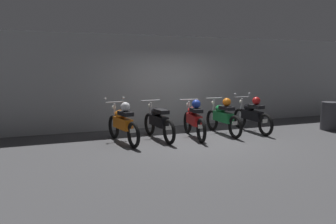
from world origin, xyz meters
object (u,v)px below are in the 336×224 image
motorbike_slot_1 (158,122)px  motorbike_slot_4 (252,115)px  motorbike_slot_0 (123,123)px  motorbike_slot_3 (223,116)px  trash_bin (330,116)px  motorbike_slot_2 (194,119)px

motorbike_slot_1 → motorbike_slot_4: (2.99, -0.04, 0.04)m
motorbike_slot_0 → motorbike_slot_1: size_ratio=0.99×
motorbike_slot_0 → motorbike_slot_3: 2.99m
motorbike_slot_0 → trash_bin: bearing=-5.4°
motorbike_slot_1 → trash_bin: (5.47, -0.65, -0.05)m
trash_bin → motorbike_slot_1: bearing=173.2°
motorbike_slot_1 → trash_bin: motorbike_slot_1 is taller
motorbike_slot_0 → trash_bin: size_ratio=2.22×
motorbike_slot_0 → motorbike_slot_4: size_ratio=0.99×
motorbike_slot_3 → motorbike_slot_4: (1.00, -0.01, 0.00)m
motorbike_slot_1 → motorbike_slot_3: 2.00m
motorbike_slot_1 → trash_bin: size_ratio=2.23×
motorbike_slot_1 → motorbike_slot_2: 1.01m
motorbike_slot_2 → motorbike_slot_4: motorbike_slot_4 is taller
motorbike_slot_0 → motorbike_slot_4: (3.99, 0.01, 0.00)m
motorbike_slot_0 → trash_bin: motorbike_slot_0 is taller
motorbike_slot_2 → trash_bin: motorbike_slot_2 is taller
motorbike_slot_1 → motorbike_slot_2: bearing=-8.5°
motorbike_slot_2 → motorbike_slot_3: same height
motorbike_slot_0 → motorbike_slot_4: same height
motorbike_slot_2 → motorbike_slot_3: bearing=6.8°
motorbike_slot_3 → trash_bin: 3.53m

